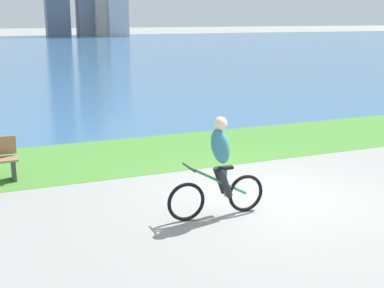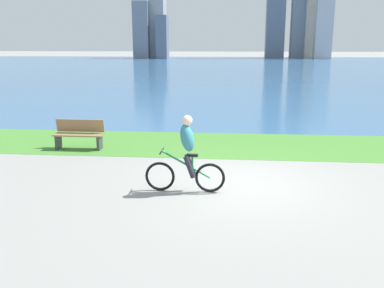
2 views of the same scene
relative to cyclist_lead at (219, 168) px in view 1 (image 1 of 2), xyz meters
The scene contains 4 objects.
ground_plane 1.53m from the cyclist_lead, 25.79° to the left, with size 300.00×300.00×0.00m, color gray.
grass_strip_bayside 4.61m from the cyclist_lead, 75.26° to the left, with size 120.00×3.47×0.01m, color #478433.
bay_water_surface 48.08m from the cyclist_lead, 88.63° to the left, with size 300.00×83.88×0.00m, color #386693.
cyclist_lead is the anchor object (origin of this frame).
Camera 1 is at (-4.74, -7.94, 3.26)m, focal length 48.46 mm.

